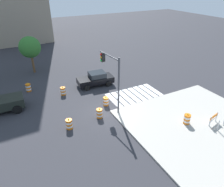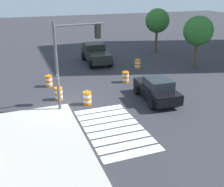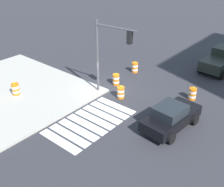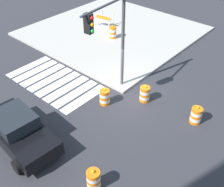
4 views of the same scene
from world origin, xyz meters
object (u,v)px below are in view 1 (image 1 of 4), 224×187
sports_car (96,79)px  construction_barricade (215,119)px  traffic_barrel_median_near (69,124)px  street_tree_streetside_near (30,47)px  traffic_barrel_median_far (63,91)px  traffic_barrel_on_sidewalk (187,119)px  traffic_light_pole (112,72)px  traffic_barrel_crosswalk_end (106,101)px  traffic_barrel_far_curb (28,88)px  traffic_barrel_near_corner (99,113)px

sports_car → construction_barricade: 13.64m
traffic_barrel_median_near → street_tree_streetside_near: bearing=92.1°
traffic_barrel_median_far → construction_barricade: 15.54m
construction_barricade → street_tree_streetside_near: 23.38m
sports_car → construction_barricade: sports_car is taller
traffic_barrel_on_sidewalk → traffic_light_pole: traffic_light_pole is taller
traffic_barrel_crosswalk_end → traffic_barrel_on_sidewalk: (4.87, -6.26, 0.15)m
traffic_barrel_median_far → street_tree_streetside_near: (-1.75, 8.18, 3.09)m
traffic_barrel_on_sidewalk → traffic_light_pole: 7.88m
construction_barricade → sports_car: bearing=115.8°
traffic_barrel_crosswalk_end → traffic_barrel_far_curb: size_ratio=1.00×
traffic_barrel_near_corner → construction_barricade: (8.41, -5.85, 0.27)m
sports_car → traffic_barrel_median_far: (-4.24, -0.54, -0.36)m
construction_barricade → traffic_light_pole: bearing=134.7°
traffic_barrel_near_corner → traffic_barrel_median_near: (-2.99, -0.26, 0.00)m
sports_car → construction_barricade: (5.94, -12.27, -0.09)m
traffic_barrel_median_near → traffic_barrel_far_curb: same height
traffic_barrel_median_near → traffic_barrel_on_sidewalk: bearing=-24.8°
traffic_barrel_median_far → traffic_barrel_median_near: bearing=-101.3°
traffic_barrel_crosswalk_end → street_tree_streetside_near: 13.72m
traffic_barrel_near_corner → traffic_barrel_far_curb: 9.95m
traffic_barrel_crosswalk_end → traffic_light_pole: (0.27, -0.79, 3.46)m
traffic_barrel_near_corner → traffic_barrel_median_far: size_ratio=1.00×
sports_car → traffic_barrel_far_curb: sports_car is taller
traffic_barrel_crosswalk_end → traffic_barrel_near_corner: bearing=-131.8°
traffic_barrel_median_near → construction_barricade: construction_barricade is taller
traffic_barrel_median_far → sports_car: bearing=7.2°
sports_car → street_tree_streetside_near: 10.08m
traffic_barrel_crosswalk_end → traffic_barrel_median_far: size_ratio=1.00×
traffic_barrel_near_corner → traffic_barrel_median_near: size_ratio=1.00×
traffic_barrel_crosswalk_end → traffic_light_pole: bearing=-71.4°
traffic_barrel_near_corner → traffic_barrel_far_curb: (-5.07, 8.57, 0.00)m
traffic_barrel_median_far → construction_barricade: (10.18, -11.74, 0.27)m
traffic_barrel_median_far → construction_barricade: bearing=-49.1°
traffic_barrel_median_near → traffic_barrel_median_far: (1.23, 6.14, 0.00)m
traffic_barrel_crosswalk_end → traffic_barrel_far_curb: 9.52m
traffic_barrel_median_near → street_tree_streetside_near: street_tree_streetside_near is taller
traffic_barrel_crosswalk_end → street_tree_streetside_near: (-5.00, 12.40, 3.09)m
traffic_barrel_crosswalk_end → traffic_barrel_median_far: bearing=127.7°
sports_car → traffic_light_pole: traffic_light_pole is taller
street_tree_streetside_near → traffic_barrel_near_corner: bearing=-76.0°
street_tree_streetside_near → traffic_barrel_median_near: bearing=-87.9°
sports_car → traffic_barrel_near_corner: (-2.47, -6.42, -0.36)m
traffic_barrel_median_near → street_tree_streetside_near: 14.66m
traffic_barrel_median_near → traffic_light_pole: 5.98m
traffic_light_pole → street_tree_streetside_near: traffic_light_pole is taller
traffic_barrel_crosswalk_end → traffic_barrel_median_far: (-3.26, 4.22, 0.00)m
traffic_barrel_median_far → traffic_barrel_on_sidewalk: (8.13, -10.47, 0.15)m
traffic_barrel_on_sidewalk → street_tree_streetside_near: street_tree_streetside_near is taller
traffic_barrel_median_near → construction_barricade: 12.71m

